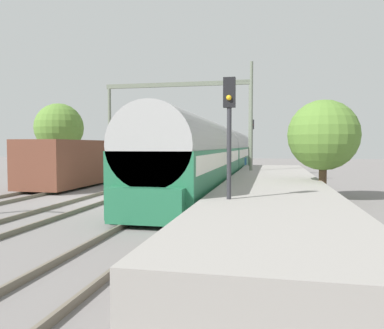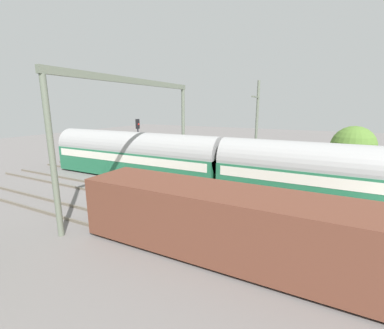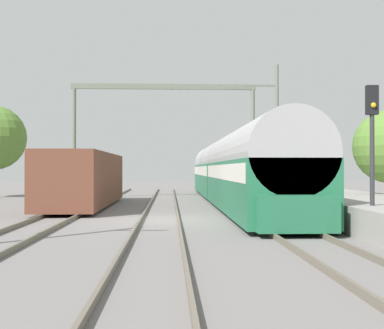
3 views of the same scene
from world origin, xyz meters
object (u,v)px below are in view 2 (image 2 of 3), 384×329
catenary_gantry (137,114)px  freight_car (227,223)px  railway_signal_far (138,138)px  person_crossing (163,164)px  passenger_train (222,164)px

catenary_gantry → freight_car: bearing=-118.0°
railway_signal_far → person_crossing: bearing=-99.8°
passenger_train → person_crossing: bearing=77.3°
railway_signal_far → freight_car: bearing=-128.9°
passenger_train → person_crossing: size_ratio=18.99×
freight_car → catenary_gantry: size_ratio=1.03×
passenger_train → railway_signal_far: size_ratio=6.61×
passenger_train → catenary_gantry: catenary_gantry is taller
passenger_train → person_crossing: (1.39, 6.16, -0.94)m
freight_car → passenger_train: bearing=22.4°
passenger_train → freight_car: (-8.25, -3.41, -0.50)m
railway_signal_far → catenary_gantry: 8.13m
passenger_train → catenary_gantry: 7.03m
person_crossing → railway_signal_far: bearing=-155.5°
person_crossing → passenger_train: bearing=21.7°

